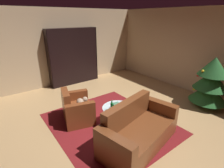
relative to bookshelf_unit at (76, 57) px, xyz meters
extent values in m
plane|color=tan|center=(2.97, -0.49, -1.02)|extent=(7.76, 7.76, 0.00)
cube|color=tan|center=(2.97, 2.78, 0.35)|extent=(6.50, 0.06, 2.74)
cube|color=tan|center=(-0.25, -0.49, 0.35)|extent=(0.06, 6.59, 2.74)
cube|color=maroon|center=(3.09, -0.70, -1.02)|extent=(2.91, 2.51, 0.01)
cube|color=black|center=(0.13, -0.11, 0.01)|extent=(0.03, 1.89, 2.07)
cube|color=black|center=(-0.03, 0.82, 0.01)|extent=(0.34, 0.02, 2.07)
cube|color=black|center=(-0.03, -1.04, 0.01)|extent=(0.34, 0.02, 2.07)
cube|color=black|center=(-0.03, -0.11, -1.01)|extent=(0.31, 1.84, 0.03)
cube|color=black|center=(-0.03, -0.11, -0.67)|extent=(0.31, 1.84, 0.03)
cube|color=black|center=(-0.03, -0.11, -0.33)|extent=(0.31, 1.84, 0.02)
cube|color=black|center=(-0.03, -0.11, 0.01)|extent=(0.31, 1.84, 0.02)
cube|color=black|center=(-0.03, -0.11, 0.35)|extent=(0.31, 1.84, 0.02)
cube|color=black|center=(-0.03, -0.11, 0.70)|extent=(0.31, 1.84, 0.02)
cube|color=black|center=(-0.03, -0.11, 1.04)|extent=(0.31, 1.84, 0.03)
cube|color=black|center=(-0.15, -0.11, -0.04)|extent=(0.05, 0.87, 0.55)
cube|color=black|center=(-0.13, -0.11, -0.04)|extent=(0.03, 0.90, 0.58)
cube|color=orange|center=(-0.08, 0.77, -0.85)|extent=(0.22, 0.05, 0.28)
cube|color=#0F6C7D|center=(-0.10, 0.71, -0.88)|extent=(0.17, 0.05, 0.23)
cube|color=#295286|center=(-0.11, 0.66, -0.90)|extent=(0.16, 0.04, 0.20)
cube|color=gold|center=(-0.07, 0.61, -0.90)|extent=(0.23, 0.04, 0.18)
cube|color=gold|center=(-0.10, 0.57, -0.91)|extent=(0.17, 0.04, 0.18)
cube|color=red|center=(-0.11, 0.52, -0.90)|extent=(0.16, 0.03, 0.20)
cube|color=#294494|center=(-0.07, 0.48, -0.89)|extent=(0.24, 0.03, 0.20)
cube|color=#A59F9B|center=(-0.10, 0.44, -0.88)|extent=(0.17, 0.03, 0.24)
cube|color=brown|center=(-0.11, 0.40, -0.87)|extent=(0.15, 0.03, 0.26)
cube|color=#1B6485|center=(-0.10, 0.76, -0.57)|extent=(0.16, 0.03, 0.18)
cube|color=gold|center=(-0.07, 0.73, -0.54)|extent=(0.23, 0.03, 0.23)
cube|color=#463D20|center=(-0.10, 0.69, -0.51)|extent=(0.17, 0.04, 0.29)
cube|color=#3D2B21|center=(-0.06, 0.64, -0.56)|extent=(0.24, 0.04, 0.19)
cube|color=orange|center=(-0.09, 0.59, -0.51)|extent=(0.18, 0.04, 0.29)
cube|color=#265192|center=(-0.09, 0.76, 0.50)|extent=(0.19, 0.03, 0.26)
cube|color=#C53C30|center=(-0.06, 0.72, 0.50)|extent=(0.25, 0.05, 0.26)
cube|color=orange|center=(-0.08, 0.68, 0.50)|extent=(0.21, 0.03, 0.27)
cube|color=#134199|center=(-0.08, 0.63, 0.46)|extent=(0.21, 0.05, 0.18)
cube|color=orange|center=(-0.10, 0.58, 0.48)|extent=(0.17, 0.04, 0.23)
cube|color=#3E3021|center=(-0.09, 0.74, 0.85)|extent=(0.20, 0.04, 0.29)
cube|color=#144F95|center=(-0.09, 0.69, 0.84)|extent=(0.19, 0.04, 0.27)
cube|color=gold|center=(-0.08, 0.65, 0.83)|extent=(0.20, 0.03, 0.25)
cube|color=#4A3729|center=(-0.10, 0.61, 0.81)|extent=(0.17, 0.03, 0.20)
cube|color=#B83131|center=(-0.11, 0.57, 0.83)|extent=(0.16, 0.03, 0.25)
cube|color=gold|center=(-0.08, 0.53, 0.81)|extent=(0.22, 0.03, 0.20)
cube|color=#28863A|center=(-0.08, 0.49, 0.85)|extent=(0.22, 0.04, 0.28)
cube|color=red|center=(-0.09, 0.45, 0.80)|extent=(0.20, 0.03, 0.19)
cube|color=brown|center=(2.45, -1.21, -0.83)|extent=(0.76, 0.81, 0.39)
cube|color=brown|center=(2.38, -1.47, -0.42)|extent=(0.62, 0.30, 0.43)
cube|color=brown|center=(2.81, -1.31, -0.71)|extent=(0.32, 0.69, 0.63)
cube|color=brown|center=(2.10, -1.11, -0.71)|extent=(0.32, 0.69, 0.63)
ellipsoid|color=gray|center=(2.49, -1.15, -0.54)|extent=(0.32, 0.25, 0.18)
sphere|color=gray|center=(2.51, -1.03, -0.49)|extent=(0.13, 0.13, 0.13)
cube|color=brown|center=(4.03, -0.64, -0.81)|extent=(1.08, 1.53, 0.41)
cube|color=brown|center=(3.72, -0.70, -0.37)|extent=(0.46, 1.40, 0.47)
cube|color=brown|center=(4.20, -1.41, -0.68)|extent=(0.83, 0.35, 0.67)
cube|color=brown|center=(3.87, 0.13, -0.68)|extent=(0.83, 0.35, 0.67)
cylinder|color=black|center=(3.45, -0.55, -0.79)|extent=(0.04, 0.04, 0.45)
cylinder|color=black|center=(3.14, -0.39, -0.79)|extent=(0.04, 0.04, 0.45)
cylinder|color=black|center=(3.15, -0.75, -0.79)|extent=(0.04, 0.04, 0.45)
cylinder|color=silver|center=(3.24, -0.56, -0.56)|extent=(0.74, 0.74, 0.02)
cube|color=#2E5690|center=(3.27, -0.62, -0.54)|extent=(0.19, 0.17, 0.02)
cube|color=gold|center=(3.27, -0.62, -0.52)|extent=(0.17, 0.14, 0.02)
cube|color=#315496|center=(3.27, -0.61, -0.50)|extent=(0.20, 0.15, 0.02)
cube|color=#3C7846|center=(3.28, -0.61, -0.47)|extent=(0.20, 0.18, 0.02)
cube|color=gray|center=(3.28, -0.61, -0.45)|extent=(0.20, 0.15, 0.02)
cube|color=#427454|center=(3.28, -0.62, -0.43)|extent=(0.24, 0.19, 0.02)
cylinder|color=#0F5B20|center=(3.27, -0.77, -0.45)|extent=(0.06, 0.06, 0.19)
cylinder|color=#0F5B20|center=(3.27, -0.77, -0.32)|extent=(0.02, 0.02, 0.07)
cylinder|color=brown|center=(4.05, 2.10, -0.94)|extent=(0.08, 0.08, 0.17)
cone|color=#205424|center=(4.05, 2.10, -0.59)|extent=(1.00, 1.00, 0.51)
cone|color=#205424|center=(4.05, 2.10, -0.21)|extent=(0.90, 0.90, 0.51)
cone|color=#205424|center=(4.05, 2.10, 0.17)|extent=(0.79, 0.79, 0.51)
sphere|color=red|center=(3.69, 2.04, -0.17)|extent=(0.08, 0.08, 0.08)
sphere|color=yellow|center=(4.08, 2.46, -0.25)|extent=(0.08, 0.08, 0.08)
sphere|color=yellow|center=(3.90, 1.82, 0.06)|extent=(0.07, 0.07, 0.07)
sphere|color=red|center=(4.27, 2.44, -0.51)|extent=(0.06, 0.06, 0.06)
sphere|color=yellow|center=(3.64, 2.08, -0.63)|extent=(0.08, 0.08, 0.08)
sphere|color=red|center=(4.23, 2.46, -0.62)|extent=(0.07, 0.07, 0.07)
camera|label=1|loc=(5.94, -2.77, 1.42)|focal=27.37mm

